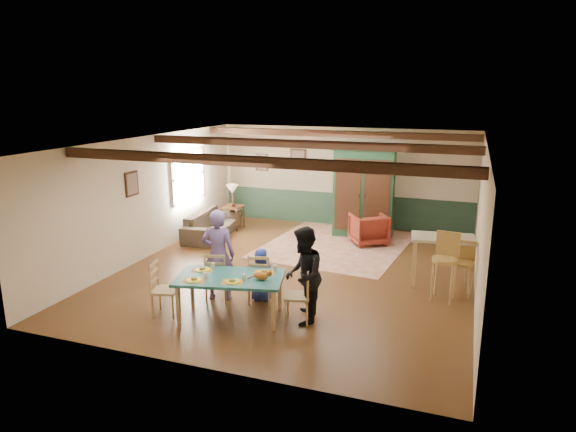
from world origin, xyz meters
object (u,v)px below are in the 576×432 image
(person_woman, at_px, (303,275))
(counter_table, at_px, (441,261))
(armoire, at_px, (364,191))
(dining_chair_end_left, at_px, (165,289))
(cat, at_px, (261,275))
(dining_chair_far_right, at_px, (260,278))
(dining_chair_end_right, at_px, (297,295))
(bar_stool_left, at_px, (444,268))
(dining_table, at_px, (231,297))
(person_child, at_px, (261,275))
(table_lamp, at_px, (232,195))
(dining_chair_far_left, at_px, (218,276))
(sofa, at_px, (212,224))
(end_table, at_px, (233,217))
(bar_stool_right, at_px, (464,270))
(person_man, at_px, (218,255))
(armchair, at_px, (369,229))

(person_woman, bearing_deg, counter_table, 126.93)
(armoire, bearing_deg, dining_chair_end_left, -113.17)
(cat, bearing_deg, counter_table, 31.90)
(dining_chair_far_right, relative_size, dining_chair_end_right, 1.00)
(bar_stool_left, bearing_deg, dining_table, -141.53)
(person_child, xyz_separation_m, bar_stool_left, (3.06, 1.09, 0.14))
(armoire, bearing_deg, bar_stool_left, -61.99)
(dining_table, relative_size, table_lamp, 2.98)
(person_child, relative_size, armoire, 0.41)
(dining_chair_far_left, xyz_separation_m, table_lamp, (-1.86, 4.48, 0.47))
(sofa, distance_m, end_table, 0.82)
(person_woman, distance_m, cat, 0.68)
(person_child, xyz_separation_m, counter_table, (2.98, 1.84, 0.01))
(dining_chair_far_right, relative_size, cat, 2.64)
(dining_chair_end_right, xyz_separation_m, counter_table, (2.10, 2.42, 0.03))
(dining_table, xyz_separation_m, bar_stool_right, (3.59, 2.27, 0.15))
(dining_chair_end_right, bearing_deg, dining_chair_far_left, -114.92)
(dining_chair_end_right, height_order, bar_stool_right, bar_stool_right)
(armoire, xyz_separation_m, bar_stool_right, (2.53, -3.32, -0.66))
(dining_chair_far_right, relative_size, person_child, 0.95)
(person_child, distance_m, end_table, 4.96)
(dining_chair_far_right, xyz_separation_m, person_man, (-0.77, -0.10, 0.37))
(end_table, xyz_separation_m, table_lamp, (0.00, 0.00, 0.61))
(person_woman, bearing_deg, dining_chair_end_right, -90.00)
(dining_table, bearing_deg, armoire, 79.24)
(person_woman, distance_m, armchair, 4.66)
(dining_chair_far_right, bearing_deg, bar_stool_right, -169.14)
(cat, height_order, end_table, cat)
(cat, bearing_deg, table_lamp, 106.97)
(dining_chair_end_left, bearing_deg, person_child, -62.70)
(dining_chair_far_right, bearing_deg, cat, 100.37)
(person_woman, height_order, sofa, person_woman)
(dining_chair_far_left, bearing_deg, bar_stool_right, -171.01)
(bar_stool_right, bearing_deg, dining_chair_far_right, -151.16)
(dining_chair_far_right, relative_size, counter_table, 0.78)
(dining_chair_far_left, xyz_separation_m, cat, (1.07, -0.56, 0.35))
(armoire, distance_m, armchair, 1.07)
(cat, height_order, bar_stool_right, bar_stool_right)
(armoire, bearing_deg, armchair, -70.02)
(person_man, xyz_separation_m, sofa, (-2.06, 3.61, -0.51))
(dining_table, height_order, bar_stool_left, bar_stool_left)
(table_lamp, distance_m, counter_table, 6.08)
(person_child, distance_m, bar_stool_right, 3.68)
(person_man, distance_m, end_table, 4.80)
(person_woman, relative_size, table_lamp, 2.73)
(table_lamp, bearing_deg, dining_chair_far_right, -58.82)
(sofa, bearing_deg, dining_table, -155.26)
(dining_chair_far_left, bearing_deg, armchair, -126.63)
(counter_table, relative_size, bar_stool_right, 1.16)
(cat, bearing_deg, person_child, 99.46)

